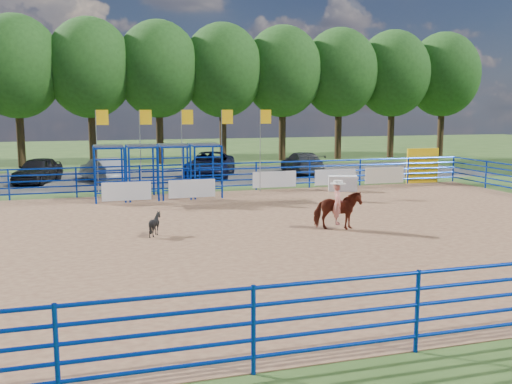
% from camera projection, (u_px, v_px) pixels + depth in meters
% --- Properties ---
extents(ground, '(120.00, 120.00, 0.00)m').
position_uv_depth(ground, '(256.00, 234.00, 19.61)').
color(ground, '#436327').
rests_on(ground, ground).
extents(arena_dirt, '(30.00, 20.00, 0.02)m').
position_uv_depth(arena_dirt, '(256.00, 233.00, 19.60)').
color(arena_dirt, '#9D704E').
rests_on(arena_dirt, ground).
extents(gravel_strip, '(40.00, 10.00, 0.01)m').
position_uv_depth(gravel_strip, '(179.00, 177.00, 35.72)').
color(gravel_strip, slate).
rests_on(gravel_strip, ground).
extents(announcer_table, '(1.61, 1.16, 0.78)m').
position_uv_depth(announcer_table, '(343.00, 183.00, 29.56)').
color(announcer_table, white).
rests_on(announcer_table, arena_dirt).
extents(horse_and_rider, '(1.80, 1.25, 2.49)m').
position_uv_depth(horse_and_rider, '(338.00, 206.00, 20.08)').
color(horse_and_rider, maroon).
rests_on(horse_and_rider, arena_dirt).
extents(calf, '(0.89, 0.85, 0.79)m').
position_uv_depth(calf, '(155.00, 224.00, 19.19)').
color(calf, black).
rests_on(calf, arena_dirt).
extents(car_a, '(2.94, 4.61, 1.46)m').
position_uv_depth(car_a, '(38.00, 170.00, 32.84)').
color(car_a, black).
rests_on(car_a, gravel_strip).
extents(car_b, '(2.86, 4.41, 1.37)m').
position_uv_depth(car_b, '(104.00, 169.00, 33.53)').
color(car_b, '#9B9FA4').
rests_on(car_b, gravel_strip).
extents(car_c, '(4.39, 6.17, 1.56)m').
position_uv_depth(car_c, '(210.00, 165.00, 35.48)').
color(car_c, black).
rests_on(car_c, gravel_strip).
extents(car_d, '(2.52, 5.12, 1.43)m').
position_uv_depth(car_d, '(302.00, 163.00, 37.23)').
color(car_d, '#515053').
rests_on(car_d, gravel_strip).
extents(perimeter_fence, '(30.10, 20.10, 1.50)m').
position_uv_depth(perimeter_fence, '(256.00, 212.00, 19.50)').
color(perimeter_fence, '#082EAE').
rests_on(perimeter_fence, ground).
extents(chute_assembly, '(19.32, 2.41, 4.20)m').
position_uv_depth(chute_assembly, '(165.00, 172.00, 27.27)').
color(chute_assembly, '#082EAE').
rests_on(chute_assembly, ground).
extents(treeline, '(56.40, 6.40, 11.24)m').
position_uv_depth(treeline, '(158.00, 65.00, 43.15)').
color(treeline, '#3F2B19').
rests_on(treeline, ground).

